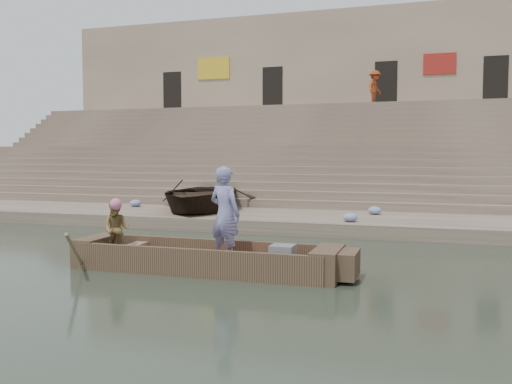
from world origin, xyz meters
The scene contains 14 objects.
ground centered at (0.00, 0.00, 0.00)m, with size 120.00×120.00×0.00m, color #242E23.
lower_landing centered at (0.00, 8.00, 0.20)m, with size 32.00×4.00×0.40m, color gray.
mid_landing centered at (0.00, 15.50, 1.40)m, with size 32.00×3.00×2.80m, color gray.
upper_landing centered at (0.00, 22.50, 2.60)m, with size 32.00×3.00×5.20m, color gray.
ghat_steps centered at (0.00, 17.19, 1.80)m, with size 32.00×11.00×5.20m.
building_wall centered at (0.00, 26.50, 5.60)m, with size 32.00×5.07×11.20m.
main_rowboat centered at (3.13, 0.84, 0.11)m, with size 5.00×1.30×0.22m, color brown.
rowboat_trim centered at (3.33, 0.83, 0.31)m, with size 6.04×2.63×1.85m.
standing_man centered at (3.57, 0.84, 1.19)m, with size 0.71×0.46×1.94m, color navy.
rowing_man centered at (1.13, 0.72, 0.81)m, with size 0.57×0.44×1.18m, color #2B8331.
television centered at (4.77, 0.84, 0.42)m, with size 0.46×0.42×0.40m.
beached_rowboat centered at (-0.24, 8.39, 0.95)m, with size 3.82×5.34×1.11m, color #2D2116.
pedestrian centered at (4.53, 22.15, 6.16)m, with size 1.24×0.72×1.93m, color #943619.
cloth_bundles centered at (2.65, 8.21, 0.53)m, with size 9.43×2.66×0.26m.
Camera 1 is at (7.48, -9.40, 2.41)m, focal length 38.11 mm.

